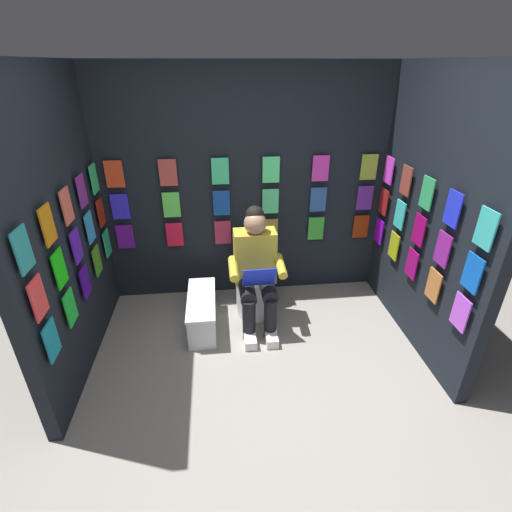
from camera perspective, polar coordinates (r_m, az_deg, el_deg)
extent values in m
plane|color=gray|center=(3.01, 1.94, -23.82)|extent=(30.00, 30.00, 0.00)
cube|color=black|center=(3.94, -1.63, 10.24)|extent=(2.99, 0.10, 2.38)
cube|color=#651494|center=(4.12, -19.25, 2.78)|extent=(0.17, 0.01, 0.26)
cube|color=red|center=(4.03, -12.26, 3.20)|extent=(0.17, 0.01, 0.26)
cube|color=#A52246|center=(4.00, -5.05, 3.58)|extent=(0.17, 0.01, 0.26)
cube|color=olive|center=(4.04, 2.13, 3.90)|extent=(0.17, 0.01, 0.26)
cube|color=green|center=(4.14, 9.09, 4.15)|extent=(0.17, 0.01, 0.26)
cube|color=maroon|center=(4.29, 15.63, 4.34)|extent=(0.17, 0.01, 0.26)
cube|color=#2B26EE|center=(4.00, -19.97, 7.06)|extent=(0.17, 0.01, 0.26)
cube|color=#58D94A|center=(3.91, -12.73, 7.59)|extent=(0.17, 0.01, 0.26)
cube|color=#0E409F|center=(3.88, -5.25, 8.02)|extent=(0.17, 0.01, 0.26)
cube|color=#4AD589|center=(3.92, 2.22, 8.31)|extent=(0.17, 0.01, 0.26)
cube|color=#2653A1|center=(4.02, 9.43, 8.46)|extent=(0.17, 0.01, 0.26)
cube|color=#5A2598|center=(4.18, 16.19, 8.47)|extent=(0.17, 0.01, 0.26)
cube|color=red|center=(3.91, -20.74, 11.56)|extent=(0.17, 0.01, 0.26)
cube|color=#B03F3A|center=(3.81, -13.24, 12.23)|extent=(0.17, 0.01, 0.26)
cube|color=#3ACB89|center=(3.79, -5.47, 12.71)|extent=(0.17, 0.01, 0.26)
cube|color=#4EF087|center=(3.83, 2.31, 12.96)|extent=(0.17, 0.01, 0.26)
cube|color=#D632B0|center=(3.93, 9.80, 12.99)|extent=(0.17, 0.01, 0.26)
cube|color=#8BAC33|center=(4.09, 16.80, 12.81)|extent=(0.17, 0.01, 0.26)
cube|color=black|center=(3.51, 25.12, 5.44)|extent=(0.10, 1.83, 2.38)
cube|color=#8B0EE1|center=(4.23, 18.18, 3.62)|extent=(0.01, 0.17, 0.26)
cube|color=#A6B217|center=(3.93, 20.22, 1.44)|extent=(0.01, 0.17, 0.26)
cube|color=#960D67|center=(3.64, 22.59, -1.11)|extent=(0.01, 0.17, 0.26)
cube|color=#C27235|center=(3.36, 25.36, -4.08)|extent=(0.01, 0.17, 0.26)
cube|color=#BA4BE9|center=(3.11, 28.64, -7.54)|extent=(0.01, 0.17, 0.26)
cube|color=maroon|center=(4.12, 18.84, 7.80)|extent=(0.01, 0.17, 0.26)
cube|color=#37CCC7|center=(3.81, 21.01, 5.88)|extent=(0.01, 0.17, 0.26)
cube|color=#940A5D|center=(3.51, 23.54, 3.62)|extent=(0.01, 0.17, 0.26)
cube|color=#8B2093|center=(3.22, 26.51, 0.93)|extent=(0.01, 0.17, 0.26)
cube|color=blue|center=(2.95, 30.04, -2.26)|extent=(0.01, 0.17, 0.26)
cube|color=#E43BED|center=(4.03, 19.55, 12.19)|extent=(0.01, 0.17, 0.26)
cube|color=brown|center=(3.71, 21.86, 10.59)|extent=(0.01, 0.17, 0.26)
cube|color=#30A561|center=(3.40, 24.56, 8.68)|extent=(0.01, 0.17, 0.26)
cube|color=#212FEF|center=(3.10, 27.76, 6.36)|extent=(0.01, 0.17, 0.26)
cube|color=#36B9B8|center=(2.83, 31.57, 3.55)|extent=(0.01, 0.17, 0.26)
cube|color=black|center=(3.24, -27.46, 3.25)|extent=(0.10, 1.83, 2.38)
cube|color=teal|center=(2.83, -28.63, -11.18)|extent=(0.01, 0.17, 0.26)
cube|color=green|center=(3.11, -26.37, -7.01)|extent=(0.01, 0.17, 0.26)
cube|color=#410E9E|center=(3.40, -24.52, -3.54)|extent=(0.01, 0.17, 0.26)
cube|color=#4C9722|center=(3.71, -22.99, -0.64)|extent=(0.01, 0.17, 0.26)
cube|color=#24BC79|center=(4.03, -21.70, 1.81)|extent=(0.01, 0.17, 0.26)
cube|color=#EB3738|center=(2.65, -30.20, -5.54)|extent=(0.01, 0.17, 0.26)
cube|color=#17DB10|center=(2.95, -27.67, -1.70)|extent=(0.01, 0.17, 0.26)
cube|color=#531DC8|center=(3.26, -25.62, 1.43)|extent=(0.01, 0.17, 0.26)
cube|color=#30A1E2|center=(3.58, -23.93, 4.01)|extent=(0.01, 0.17, 0.26)
cube|color=#9D230B|center=(3.91, -22.52, 6.15)|extent=(0.01, 0.17, 0.26)
cube|color=teal|center=(2.51, -31.93, 0.80)|extent=(0.01, 0.17, 0.26)
cube|color=orange|center=(2.82, -29.10, 4.15)|extent=(0.01, 0.17, 0.26)
cube|color=#E4624C|center=(3.14, -26.82, 6.81)|extent=(0.01, 0.17, 0.26)
cube|color=#842993|center=(3.48, -24.96, 8.97)|extent=(0.01, 0.17, 0.26)
cube|color=#27CE74|center=(3.82, -23.40, 10.74)|extent=(0.01, 0.17, 0.26)
cylinder|color=white|center=(3.89, -0.21, -6.14)|extent=(0.38, 0.38, 0.40)
cylinder|color=white|center=(3.78, -0.22, -3.45)|extent=(0.41, 0.41, 0.02)
cube|color=white|center=(3.92, -0.67, 0.59)|extent=(0.38, 0.18, 0.36)
cylinder|color=white|center=(3.84, -0.52, 0.00)|extent=(0.39, 0.07, 0.39)
cube|color=gold|center=(3.62, -0.18, 0.01)|extent=(0.40, 0.22, 0.52)
sphere|color=tan|center=(3.44, -0.13, 5.03)|extent=(0.21, 0.21, 0.21)
sphere|color=black|center=(3.44, -0.19, 6.27)|extent=(0.17, 0.17, 0.17)
cylinder|color=black|center=(3.58, 1.80, -4.85)|extent=(0.15, 0.40, 0.15)
cylinder|color=black|center=(3.56, -1.40, -5.06)|extent=(0.15, 0.40, 0.15)
cylinder|color=black|center=(3.56, 2.18, -9.48)|extent=(0.12, 0.12, 0.42)
cylinder|color=black|center=(3.54, -1.07, -9.72)|extent=(0.12, 0.12, 0.42)
cube|color=white|center=(3.62, 2.28, -12.16)|extent=(0.11, 0.26, 0.09)
cube|color=white|center=(3.60, -0.94, -12.41)|extent=(0.11, 0.26, 0.09)
cylinder|color=gold|center=(3.50, 3.74, -1.51)|extent=(0.09, 0.31, 0.13)
cylinder|color=gold|center=(3.46, -3.45, -1.94)|extent=(0.09, 0.31, 0.13)
cube|color=#152BCB|center=(3.34, 0.51, -3.28)|extent=(0.30, 0.13, 0.23)
cube|color=silver|center=(3.76, -8.17, -8.64)|extent=(0.25, 0.72, 0.31)
cube|color=white|center=(3.66, -8.34, -6.50)|extent=(0.27, 0.75, 0.03)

